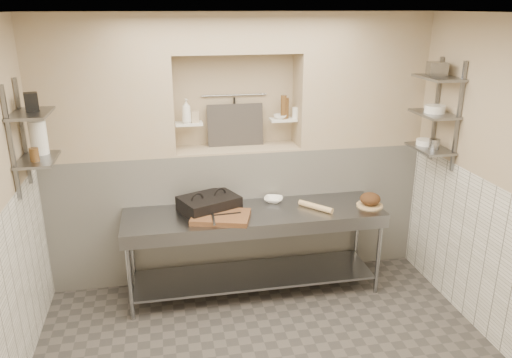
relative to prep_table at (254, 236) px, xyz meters
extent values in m
cube|color=silver|center=(-0.08, -1.18, 2.21)|extent=(4.00, 3.90, 0.10)
cube|color=tan|center=(-0.08, 0.82, 0.76)|extent=(4.00, 0.10, 2.80)
cube|color=white|center=(-0.08, 0.57, 0.06)|extent=(4.00, 0.40, 1.40)
cube|color=tan|center=(-0.08, 0.57, 0.77)|extent=(1.30, 0.40, 0.02)
cube|color=tan|center=(-1.40, 0.57, 1.46)|extent=(1.35, 0.40, 1.40)
cube|color=tan|center=(1.25, 0.57, 1.46)|extent=(1.35, 0.40, 1.40)
cube|color=tan|center=(-0.08, 0.57, 1.96)|extent=(1.30, 0.40, 0.40)
cube|color=white|center=(-2.07, -1.18, 0.06)|extent=(0.02, 3.90, 1.40)
cube|color=white|center=(1.91, -1.18, 0.06)|extent=(0.02, 3.90, 1.40)
cube|color=white|center=(-0.58, 0.57, 1.06)|extent=(0.28, 0.16, 0.02)
cube|color=white|center=(0.42, 0.57, 1.06)|extent=(0.28, 0.16, 0.02)
cylinder|color=gray|center=(-0.08, 0.74, 1.31)|extent=(0.70, 0.02, 0.02)
cylinder|color=black|center=(-0.08, 0.72, 1.14)|extent=(0.02, 0.02, 0.30)
cube|color=#383330|center=(-0.08, 0.67, 1.00)|extent=(0.60, 0.08, 0.45)
cube|color=slate|center=(-2.05, 0.07, 1.16)|extent=(0.03, 0.03, 0.95)
cube|color=slate|center=(-2.05, -0.33, 1.16)|extent=(0.03, 0.03, 0.95)
cube|color=slate|center=(-1.92, -0.13, 0.96)|extent=(0.30, 0.50, 0.02)
cube|color=slate|center=(-1.92, -0.13, 1.36)|extent=(0.30, 0.50, 0.03)
cube|color=slate|center=(1.90, 0.07, 1.21)|extent=(0.03, 0.03, 1.05)
cube|color=slate|center=(1.90, -0.33, 1.21)|extent=(0.03, 0.03, 1.05)
cube|color=slate|center=(1.76, -0.13, 0.86)|extent=(0.30, 0.50, 0.02)
cube|color=slate|center=(1.76, -0.13, 1.21)|extent=(0.30, 0.50, 0.02)
cube|color=slate|center=(1.76, -0.13, 1.56)|extent=(0.30, 0.50, 0.03)
cube|color=gray|center=(0.00, 0.02, 0.24)|extent=(2.60, 0.70, 0.04)
cube|color=gray|center=(0.00, 0.02, -0.46)|extent=(2.45, 0.60, 0.03)
cube|color=gray|center=(0.00, -0.31, 0.18)|extent=(2.60, 0.02, 0.12)
cylinder|color=gray|center=(-1.24, -0.27, -0.21)|extent=(0.04, 0.04, 0.86)
cylinder|color=gray|center=(-1.24, 0.31, -0.21)|extent=(0.04, 0.04, 0.86)
cylinder|color=gray|center=(1.24, -0.27, -0.21)|extent=(0.04, 0.04, 0.86)
cylinder|color=gray|center=(1.24, 0.31, -0.21)|extent=(0.04, 0.04, 0.86)
cube|color=black|center=(-0.44, 0.13, 0.31)|extent=(0.66, 0.58, 0.10)
cube|color=black|center=(-0.44, 0.13, 0.38)|extent=(0.66, 0.58, 0.05)
cube|color=brown|center=(-0.35, -0.11, 0.28)|extent=(0.63, 0.52, 0.05)
cube|color=gray|center=(-0.30, -0.11, 0.31)|extent=(0.29, 0.05, 0.01)
cylinder|color=gray|center=(-0.43, -0.21, 0.31)|extent=(0.04, 0.27, 0.02)
imported|color=white|center=(0.25, 0.23, 0.28)|extent=(0.26, 0.26, 0.05)
cylinder|color=tan|center=(0.62, -0.05, 0.29)|extent=(0.30, 0.33, 0.06)
cylinder|color=tan|center=(1.20, -0.07, 0.27)|extent=(0.27, 0.27, 0.02)
ellipsoid|color=#4C2D19|center=(1.20, -0.07, 0.34)|extent=(0.21, 0.21, 0.13)
imported|color=white|center=(-0.60, 0.54, 1.20)|extent=(0.12, 0.12, 0.25)
cube|color=tan|center=(-0.51, 0.57, 1.13)|extent=(0.08, 0.08, 0.11)
imported|color=white|center=(0.39, 0.57, 1.09)|extent=(0.18, 0.18, 0.04)
cylinder|color=#55381A|center=(0.45, 0.57, 1.18)|extent=(0.06, 0.06, 0.22)
cylinder|color=#55381A|center=(0.42, 0.55, 1.20)|extent=(0.06, 0.06, 0.25)
cylinder|color=white|center=(0.55, 0.56, 1.13)|extent=(0.07, 0.07, 0.12)
cylinder|color=white|center=(-1.92, 0.01, 1.12)|extent=(0.15, 0.15, 0.29)
cylinder|color=#55381A|center=(-1.92, -0.22, 1.03)|extent=(0.08, 0.08, 0.11)
cube|color=black|center=(-1.92, -0.06, 1.45)|extent=(0.13, 0.13, 0.15)
cylinder|color=white|center=(1.76, -0.03, 0.90)|extent=(0.18, 0.18, 0.06)
cylinder|color=gray|center=(1.76, -0.20, 0.92)|extent=(0.10, 0.10, 0.10)
cylinder|color=white|center=(1.76, -0.13, 1.26)|extent=(0.20, 0.20, 0.07)
cube|color=gray|center=(1.76, -0.09, 1.63)|extent=(0.22, 0.24, 0.13)
camera|label=1|loc=(-0.87, -4.51, 2.20)|focal=35.00mm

